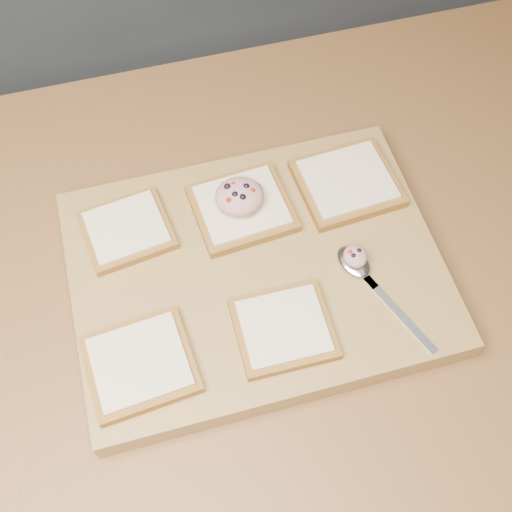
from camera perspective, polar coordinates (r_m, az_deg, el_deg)
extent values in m
plane|color=#515459|center=(1.70, -4.47, -16.83)|extent=(4.00, 4.00, 0.00)
cube|color=slate|center=(1.29, -5.75, -12.55)|extent=(1.90, 0.75, 0.84)
cube|color=brown|center=(0.88, -8.31, -3.64)|extent=(2.00, 0.80, 0.06)
cube|color=#A68647|center=(0.83, 0.00, -1.45)|extent=(0.47, 0.35, 0.04)
cube|color=#946126|center=(0.85, -11.40, 2.27)|extent=(0.12, 0.11, 0.01)
cube|color=beige|center=(0.84, -11.49, 2.55)|extent=(0.11, 0.10, 0.00)
cube|color=#946126|center=(0.85, -1.26, 4.24)|extent=(0.13, 0.12, 0.01)
cube|color=beige|center=(0.84, -1.28, 4.58)|extent=(0.12, 0.11, 0.00)
cube|color=#946126|center=(0.88, 8.08, 6.41)|extent=(0.14, 0.13, 0.01)
cube|color=beige|center=(0.88, 8.15, 6.76)|extent=(0.12, 0.11, 0.00)
cube|color=#946126|center=(0.76, -10.25, -9.46)|extent=(0.13, 0.12, 0.01)
cube|color=beige|center=(0.75, -10.35, -9.23)|extent=(0.11, 0.10, 0.00)
cube|color=#946126|center=(0.77, 2.45, -6.48)|extent=(0.11, 0.11, 0.01)
cube|color=beige|center=(0.76, 2.48, -6.23)|extent=(0.10, 0.09, 0.00)
ellipsoid|color=tan|center=(0.83, -1.50, 5.32)|extent=(0.06, 0.06, 0.03)
sphere|color=black|center=(0.83, -0.87, 6.17)|extent=(0.01, 0.01, 0.01)
sphere|color=black|center=(0.83, -2.56, 6.16)|extent=(0.01, 0.01, 0.01)
sphere|color=black|center=(0.82, -1.18, 5.23)|extent=(0.01, 0.01, 0.01)
sphere|color=black|center=(0.82, -1.87, 5.45)|extent=(0.01, 0.01, 0.01)
sphere|color=#A5140C|center=(0.82, -0.31, 5.82)|extent=(0.01, 0.01, 0.01)
sphere|color=#A5140C|center=(0.83, -2.02, 6.36)|extent=(0.01, 0.01, 0.01)
sphere|color=#A5140C|center=(0.82, -2.43, 4.97)|extent=(0.01, 0.01, 0.01)
ellipsoid|color=silver|center=(0.82, 8.68, -0.51)|extent=(0.05, 0.06, 0.01)
cube|color=silver|center=(0.81, 9.83, -1.97)|extent=(0.02, 0.04, 0.00)
cube|color=silver|center=(0.80, 12.46, -4.84)|extent=(0.06, 0.13, 0.00)
ellipsoid|color=tan|center=(0.81, 8.81, -0.02)|extent=(0.03, 0.03, 0.02)
sphere|color=black|center=(0.80, 9.13, 0.45)|extent=(0.01, 0.01, 0.01)
sphere|color=black|center=(0.80, 8.65, 0.02)|extent=(0.01, 0.01, 0.01)
sphere|color=#A5140C|center=(0.80, 8.38, 0.34)|extent=(0.01, 0.01, 0.01)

